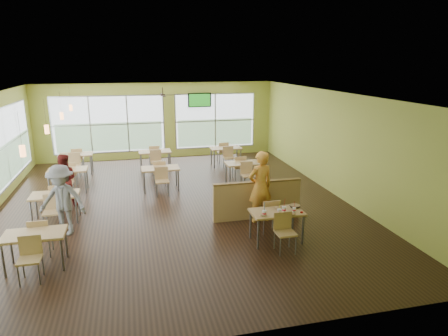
{
  "coord_description": "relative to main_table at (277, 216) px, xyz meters",
  "views": [
    {
      "loc": [
        -1.2,
        -11.09,
        4.13
      ],
      "look_at": [
        1.33,
        -0.55,
        1.18
      ],
      "focal_mm": 32.0,
      "sensor_mm": 36.0,
      "label": 1
    }
  ],
  "objects": [
    {
      "name": "patron_grey",
      "position": [
        -4.87,
        1.57,
        0.24
      ],
      "size": [
        1.27,
        0.96,
        1.75
      ],
      "primitive_type": "imported",
      "rotation": [
        0.0,
        0.0,
        -0.3
      ],
      "color": "slate",
      "rests_on": "floor"
    },
    {
      "name": "cup_red_far",
      "position": [
        0.36,
        -0.16,
        0.18
      ],
      "size": [
        0.08,
        0.08,
        0.3
      ],
      "color": "white",
      "rests_on": "main_table"
    },
    {
      "name": "tv_backwall",
      "position": [
        -0.2,
        8.9,
        1.82
      ],
      "size": [
        1.0,
        0.07,
        0.6
      ],
      "color": "black",
      "rests_on": "wall_back"
    },
    {
      "name": "ketchup_cup",
      "position": [
        0.51,
        -0.22,
        0.13
      ],
      "size": [
        0.07,
        0.07,
        0.03
      ],
      "primitive_type": "cylinder",
      "color": "#A80801",
      "rests_on": "main_table"
    },
    {
      "name": "wrapper_mid",
      "position": [
        0.09,
        0.15,
        0.14
      ],
      "size": [
        0.22,
        0.21,
        0.05
      ],
      "primitive_type": "ellipsoid",
      "rotation": [
        0.0,
        0.0,
        0.13
      ],
      "color": "olive",
      "rests_on": "main_table"
    },
    {
      "name": "main_table",
      "position": [
        0.0,
        0.0,
        0.0
      ],
      "size": [
        1.22,
        1.52,
        0.87
      ],
      "color": "tan",
      "rests_on": "floor"
    },
    {
      "name": "half_wall_divider",
      "position": [
        0.0,
        1.45,
        -0.11
      ],
      "size": [
        2.4,
        0.14,
        1.04
      ],
      "color": "tan",
      "rests_on": "floor"
    },
    {
      "name": "man_plaid",
      "position": [
        0.01,
        1.24,
        0.32
      ],
      "size": [
        0.78,
        0.59,
        1.9
      ],
      "primitive_type": "imported",
      "rotation": [
        0.0,
        0.0,
        3.36
      ],
      "color": "orange",
      "rests_on": "floor"
    },
    {
      "name": "cup_blue",
      "position": [
        -0.38,
        -0.21,
        0.19
      ],
      "size": [
        0.1,
        0.1,
        0.36
      ],
      "color": "white",
      "rests_on": "main_table"
    },
    {
      "name": "ceiling_fan",
      "position": [
        -2.0,
        6.0,
        2.32
      ],
      "size": [
        1.25,
        1.25,
        0.29
      ],
      "color": "#2D2119",
      "rests_on": "ceiling"
    },
    {
      "name": "pendant_lights",
      "position": [
        -5.2,
        3.68,
        1.82
      ],
      "size": [
        0.11,
        7.31,
        0.86
      ],
      "color": "#2D2119",
      "rests_on": "ceiling"
    },
    {
      "name": "room",
      "position": [
        -2.0,
        3.0,
        0.97
      ],
      "size": [
        12.0,
        12.04,
        3.2
      ],
      "color": "black",
      "rests_on": "ground"
    },
    {
      "name": "window_bays",
      "position": [
        -4.65,
        6.08,
        0.85
      ],
      "size": [
        9.24,
        10.24,
        2.38
      ],
      "color": "white",
      "rests_on": "room"
    },
    {
      "name": "cup_red_near",
      "position": [
        0.13,
        -0.12,
        0.19
      ],
      "size": [
        0.1,
        0.1,
        0.38
      ],
      "color": "white",
      "rests_on": "main_table"
    },
    {
      "name": "patron_maroon",
      "position": [
        -5.12,
        3.67,
        0.14
      ],
      "size": [
        0.76,
        0.59,
        1.54
      ],
      "primitive_type": "imported",
      "rotation": [
        0.0,
        0.0,
        3.13
      ],
      "color": "#5C1815",
      "rests_on": "floor"
    },
    {
      "name": "cup_yellow",
      "position": [
        -0.04,
        -0.24,
        0.2
      ],
      "size": [
        0.11,
        0.11,
        0.38
      ],
      "color": "white",
      "rests_on": "main_table"
    },
    {
      "name": "dining_tables",
      "position": [
        -3.05,
        4.71,
        -0.0
      ],
      "size": [
        6.92,
        8.72,
        0.87
      ],
      "color": "tan",
      "rests_on": "floor"
    },
    {
      "name": "wrapper_right",
      "position": [
        0.26,
        -0.3,
        0.14
      ],
      "size": [
        0.18,
        0.17,
        0.04
      ],
      "primitive_type": "ellipsoid",
      "rotation": [
        0.0,
        0.0,
        -0.26
      ],
      "color": "olive",
      "rests_on": "main_table"
    },
    {
      "name": "wrapper_left",
      "position": [
        -0.39,
        -0.19,
        0.14
      ],
      "size": [
        0.18,
        0.17,
        0.04
      ],
      "primitive_type": "ellipsoid",
      "rotation": [
        0.0,
        0.0,
        0.24
      ],
      "color": "olive",
      "rests_on": "main_table"
    },
    {
      "name": "food_basket",
      "position": [
        0.5,
        0.13,
        0.15
      ],
      "size": [
        0.26,
        0.26,
        0.06
      ],
      "color": "black",
      "rests_on": "main_table"
    }
  ]
}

